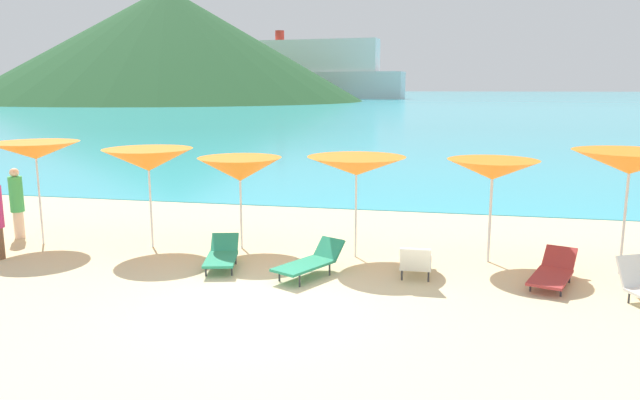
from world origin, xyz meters
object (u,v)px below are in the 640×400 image
Objects in this scene: umbrella_2 at (35,151)px; beachgoer_1 at (17,201)px; umbrella_5 at (356,166)px; lounge_chair_7 at (416,261)px; umbrella_3 at (148,160)px; umbrella_4 at (240,169)px; lounge_chair_2 at (310,261)px; umbrella_7 at (630,163)px; cruise_ship at (303,73)px; lounge_chair_3 at (222,255)px; lounge_chair_1 at (553,272)px; umbrella_6 at (493,170)px.

umbrella_2 is 1.58m from beachgoer_1.
lounge_chair_7 is (1.34, -1.19, -1.64)m from umbrella_5.
umbrella_4 is at bearing 9.35° from umbrella_3.
umbrella_4 is 2.99m from lounge_chair_2.
cruise_ship is (-46.64, 169.91, 5.50)m from umbrella_7.
lounge_chair_3 is at bearing -86.01° from umbrella_4.
umbrella_4 is at bearing 6.93° from umbrella_2.
umbrella_7 is 1.46× the size of lounge_chair_2.
umbrella_7 reaches higher than lounge_chair_1.
lounge_chair_2 is at bearing 8.64° from lounge_chair_7.
umbrella_6 is 4.15m from lounge_chair_2.
beachgoer_1 is (-7.50, 1.47, 0.60)m from lounge_chair_2.
beachgoer_1 is at bearing -163.26° from lounge_chair_2.
umbrella_3 is at bearing -166.36° from lounge_chair_1.
umbrella_4 is 0.92× the size of umbrella_5.
umbrella_4 reaches higher than lounge_chair_2.
umbrella_6 is 175.30m from cruise_ship.
lounge_chair_7 is at bearing -5.23° from umbrella_2.
beachgoer_1 reaches higher than lounge_chair_2.
lounge_chair_2 is (-0.65, -1.52, -1.66)m from umbrella_5.
lounge_chair_1 is 6.35m from lounge_chair_3.
lounge_chair_7 is at bearing -18.90° from umbrella_4.
lounge_chair_7 reaches higher than lounge_chair_1.
umbrella_6 is 10.96m from beachgoer_1.
umbrella_5 is at bearing 178.13° from umbrella_7.
lounge_chair_3 is at bearing -151.96° from umbrella_5.
umbrella_4 is at bearing -71.24° from cruise_ship.
lounge_chair_2 is (-5.85, -1.35, -1.88)m from umbrella_7.
umbrella_2 is 6.96m from lounge_chair_2.
cruise_ship reaches higher than umbrella_7.
cruise_ship is (-45.27, 170.78, 7.45)m from lounge_chair_1.
cruise_ship reaches higher than lounge_chair_3.
umbrella_6 is at bearing 2.86° from umbrella_3.
lounge_chair_1 is at bearing 33.96° from lounge_chair_2.
lounge_chair_3 is 175.60m from cruise_ship.
umbrella_7 reaches higher than lounge_chair_2.
beachgoer_1 is (-11.99, 0.98, 0.67)m from lounge_chair_1.
umbrella_2 reaches higher than lounge_chair_7.
lounge_chair_7 is (8.60, -0.79, -1.84)m from umbrella_2.
lounge_chair_2 is at bearing -40.56° from umbrella_4.
lounge_chair_2 is 0.97× the size of beachgoer_1.
umbrella_3 is 1.05× the size of umbrella_6.
umbrella_4 is 0.96× the size of umbrella_6.
umbrella_5 is at bearing -70.42° from cruise_ship.
umbrella_5 reaches higher than lounge_chair_2.
cruise_ship reaches higher than umbrella_4.
umbrella_5 is 2.77m from umbrella_6.
umbrella_6 is at bearing 54.62° from lounge_chair_2.
umbrella_6 reaches higher than lounge_chair_1.
umbrella_4 is 2.62m from umbrella_5.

